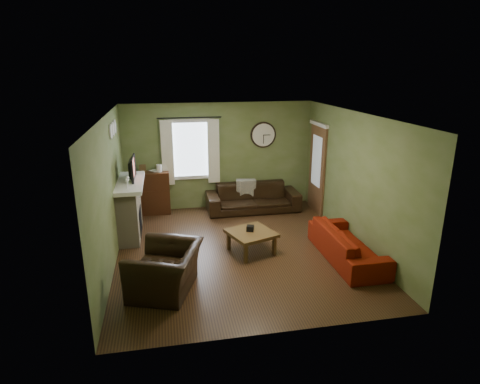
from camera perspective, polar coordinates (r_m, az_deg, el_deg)
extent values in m
cube|color=#3C2615|center=(7.89, -0.17, -8.20)|extent=(4.60, 5.20, 0.00)
cube|color=white|center=(7.16, -0.18, 10.91)|extent=(4.60, 5.20, 0.00)
cube|color=#60713D|center=(7.36, -18.04, -0.12)|extent=(0.00, 5.20, 2.60)
cube|color=#60713D|center=(8.15, 15.93, 1.73)|extent=(0.00, 5.20, 2.60)
cube|color=#60713D|center=(9.91, -2.99, 5.11)|extent=(4.60, 0.00, 2.60)
cube|color=#60713D|center=(5.05, 5.37, -7.42)|extent=(4.60, 0.00, 2.60)
cube|color=tan|center=(8.66, -15.43, -2.52)|extent=(0.40, 1.40, 1.10)
cube|color=black|center=(8.73, -14.05, -3.99)|extent=(0.04, 0.60, 0.55)
cube|color=white|center=(8.48, -15.55, 1.24)|extent=(0.58, 1.60, 0.08)
imported|color=black|center=(8.57, -15.46, 2.90)|extent=(0.08, 0.60, 0.35)
cube|color=#994C3F|center=(8.55, -14.95, 3.29)|extent=(0.02, 0.62, 0.36)
cylinder|color=white|center=(7.93, -17.90, 8.17)|extent=(0.28, 0.28, 0.03)
cylinder|color=white|center=(8.27, -17.63, 8.55)|extent=(0.28, 0.28, 0.03)
cylinder|color=white|center=(8.62, -17.39, 8.90)|extent=(0.28, 0.28, 0.03)
cylinder|color=black|center=(9.56, -7.20, 10.44)|extent=(0.03, 0.03, 1.50)
cube|color=white|center=(9.67, -10.29, 5.45)|extent=(0.28, 0.04, 1.55)
cube|color=white|center=(9.74, -3.78, 5.78)|extent=(0.28, 0.04, 1.55)
cube|color=brown|center=(9.83, 10.91, 3.21)|extent=(0.05, 0.90, 2.10)
imported|color=brown|center=(9.72, -12.45, 2.42)|extent=(0.28, 0.29, 0.02)
imported|color=black|center=(9.86, 1.84, -0.80)|extent=(2.25, 0.88, 0.66)
cube|color=gray|center=(9.90, 0.71, 0.63)|extent=(0.44, 0.19, 0.43)
cube|color=gray|center=(9.92, 1.07, 0.66)|extent=(0.41, 0.15, 0.40)
imported|color=#671304|center=(7.68, 15.00, -7.17)|extent=(0.78, 2.00, 0.58)
imported|color=black|center=(6.51, -10.55, -10.79)|extent=(1.32, 1.41, 0.74)
cube|color=black|center=(7.67, 1.47, -5.69)|extent=(0.17, 0.17, 0.10)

